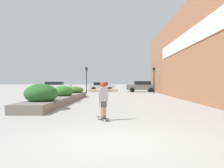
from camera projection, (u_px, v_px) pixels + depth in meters
ground_plane at (110, 142)px, 5.96m from camera, size 300.00×300.00×0.00m
building_wall_right at (187, 52)px, 19.99m from camera, size 0.67×38.90×7.70m
planter_box at (61, 96)px, 17.63m from camera, size 1.71×14.96×1.34m
skateboard at (103, 118)px, 9.27m from camera, size 0.53×0.76×0.10m
skateboarder at (103, 96)px, 9.26m from camera, size 1.12×0.69×1.34m
car_leftmost at (194, 86)px, 35.92m from camera, size 4.15×2.02×1.54m
car_center_left at (102, 86)px, 38.82m from camera, size 3.91×1.86×1.39m
car_center_right at (141, 86)px, 36.24m from camera, size 4.28×2.02×1.57m
car_rightmost at (55, 86)px, 39.00m from camera, size 4.75×1.92×1.49m
traffic_light_left at (87, 75)px, 31.92m from camera, size 0.28×0.30×3.33m
traffic_light_right at (154, 76)px, 31.00m from camera, size 0.28×0.30×3.25m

